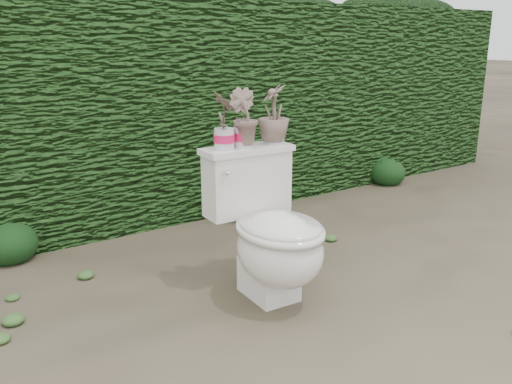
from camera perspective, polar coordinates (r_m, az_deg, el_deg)
ground at (r=3.01m, az=-4.27°, el=-10.42°), size 60.00×60.00×0.00m
hedge at (r=4.20m, az=-15.80°, el=8.04°), size 8.00×1.00×1.60m
toilet at (r=2.81m, az=1.59°, el=-4.48°), size 0.51×0.70×0.78m
potted_plant_left at (r=2.80m, az=-3.40°, el=7.37°), size 0.11×0.16×0.29m
potted_plant_center at (r=2.85m, az=-1.37°, el=7.65°), size 0.18×0.20×0.29m
potted_plant_right at (r=2.95m, az=1.86°, el=8.04°), size 0.23×0.23×0.31m
liriope_clump_1 at (r=3.68m, az=-24.59°, el=-4.55°), size 0.34×0.34×0.27m
liriope_clump_2 at (r=4.17m, az=-1.37°, el=-0.26°), size 0.43×0.43×0.34m
liriope_clump_3 at (r=5.26m, az=13.67°, el=2.31°), size 0.34×0.34×0.27m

